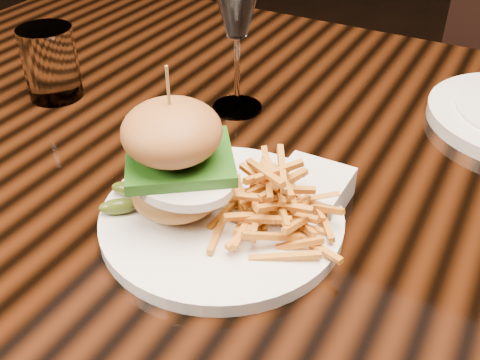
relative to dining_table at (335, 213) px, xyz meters
The scene contains 5 objects.
dining_table is the anchor object (origin of this frame).
burger_plate 0.22m from the dining_table, 114.25° to the right, with size 0.26×0.26×0.18m.
ramekin 0.13m from the dining_table, 93.00° to the right, with size 0.08×0.08×0.04m, color white.
wine_glass 0.30m from the dining_table, 160.99° to the left, with size 0.08×0.08×0.20m.
water_tumbler 0.45m from the dining_table, behind, with size 0.08×0.08×0.10m, color white.
Camera 1 is at (0.16, -0.56, 1.14)m, focal length 42.00 mm.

